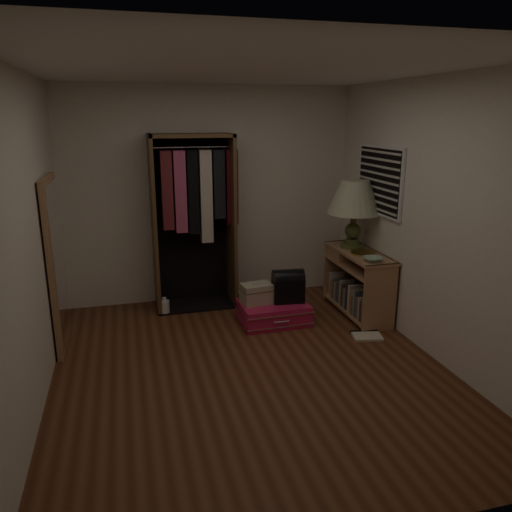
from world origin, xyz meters
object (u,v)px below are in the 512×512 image
object	(u,v)px
train_case	(257,293)
table_lamp	(355,199)
console_bookshelf	(356,280)
white_jug	(165,307)
pink_suitcase	(273,313)
open_wardrobe	(195,207)
floor_mirror	(56,264)
black_bag	(288,285)

from	to	relation	value
train_case	table_lamp	bearing A→B (deg)	0.86
console_bookshelf	white_jug	size ratio (longest dim) A/B	5.52
pink_suitcase	white_jug	bearing A→B (deg)	152.37
pink_suitcase	train_case	distance (m)	0.30
open_wardrobe	floor_mirror	xyz separation A→B (m)	(-1.48, -0.77, -0.36)
open_wardrobe	console_bookshelf	bearing A→B (deg)	-22.56
black_bag	white_jug	distance (m)	1.48
train_case	black_bag	xyz separation A→B (m)	(0.35, -0.03, 0.08)
console_bookshelf	open_wardrobe	xyz separation A→B (m)	(-1.76, 0.73, 0.82)
open_wardrobe	train_case	distance (m)	1.27
pink_suitcase	black_bag	size ratio (longest dim) A/B	2.09
white_jug	open_wardrobe	bearing A→B (deg)	27.34
console_bookshelf	black_bag	bearing A→B (deg)	-177.14
black_bag	pink_suitcase	bearing A→B (deg)	-170.25
floor_mirror	pink_suitcase	xyz separation A→B (m)	(2.21, -0.01, -0.73)
train_case	white_jug	bearing A→B (deg)	144.49
table_lamp	black_bag	bearing A→B (deg)	-166.26
pink_suitcase	white_jug	world-z (taller)	pink_suitcase
table_lamp	open_wardrobe	bearing A→B (deg)	162.25
console_bookshelf	train_case	xyz separation A→B (m)	(-1.21, -0.01, -0.05)
pink_suitcase	table_lamp	bearing A→B (deg)	10.38
black_bag	white_jug	size ratio (longest dim) A/B	1.83
open_wardrobe	table_lamp	xyz separation A→B (m)	(1.76, -0.56, 0.11)
console_bookshelf	pink_suitcase	size ratio (longest dim) A/B	1.44
white_jug	black_bag	bearing A→B (deg)	-22.56
open_wardrobe	floor_mirror	distance (m)	1.71
console_bookshelf	floor_mirror	size ratio (longest dim) A/B	0.66
open_wardrobe	train_case	xyz separation A→B (m)	(0.55, -0.74, -0.87)
console_bookshelf	white_jug	bearing A→B (deg)	166.85
floor_mirror	pink_suitcase	bearing A→B (deg)	-0.38
black_bag	console_bookshelf	bearing A→B (deg)	9.07
open_wardrobe	black_bag	world-z (taller)	open_wardrobe
floor_mirror	table_lamp	world-z (taller)	floor_mirror
black_bag	floor_mirror	bearing A→B (deg)	-173.90
floor_mirror	white_jug	world-z (taller)	floor_mirror
floor_mirror	open_wardrobe	bearing A→B (deg)	27.47
console_bookshelf	black_bag	xyz separation A→B (m)	(-0.85, -0.04, 0.03)
open_wardrobe	white_jug	xyz separation A→B (m)	(-0.43, -0.22, -1.13)
pink_suitcase	white_jug	distance (m)	1.29
table_lamp	white_jug	size ratio (longest dim) A/B	3.86
floor_mirror	table_lamp	size ratio (longest dim) A/B	2.17
console_bookshelf	floor_mirror	world-z (taller)	floor_mirror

